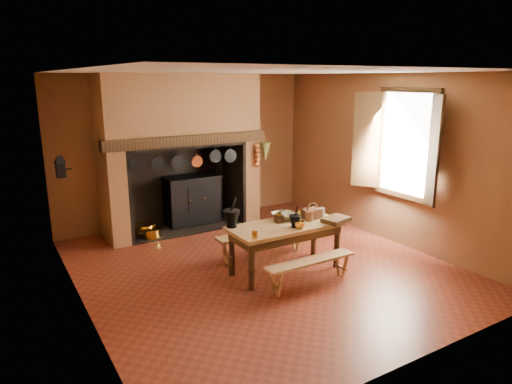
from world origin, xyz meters
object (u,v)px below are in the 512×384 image
bench_front (310,266)px  coffee_grinder (279,218)px  work_table (286,232)px  wicker_basket (312,213)px  mixing_bowl (284,216)px  iron_range (192,199)px

bench_front → coffee_grinder: (-0.03, 0.71, 0.49)m
work_table → wicker_basket: bearing=3.4°
coffee_grinder → mixing_bowl: bearing=44.8°
wicker_basket → mixing_bowl: bearing=145.5°
iron_range → coffee_grinder: size_ratio=9.13×
iron_range → coffee_grinder: (0.22, -2.62, 0.29)m
wicker_basket → iron_range: bearing=99.4°
coffee_grinder → wicker_basket: 0.53m
work_table → mixing_bowl: (0.12, 0.23, 0.15)m
iron_range → bench_front: bearing=-85.7°
mixing_bowl → wicker_basket: (0.36, -0.20, 0.04)m
bench_front → mixing_bowl: size_ratio=3.82×
iron_range → mixing_bowl: 2.56m
bench_front → wicker_basket: bearing=51.7°
iron_range → bench_front: iron_range is taller
bench_front → mixing_bowl: 0.94m
mixing_bowl → wicker_basket: 0.41m
iron_range → work_table: size_ratio=0.98×
mixing_bowl → work_table: bearing=-118.1°
coffee_grinder → mixing_bowl: (0.16, 0.10, -0.02)m
work_table → bench_front: size_ratio=1.22×
coffee_grinder → bench_front: bearing=-76.1°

